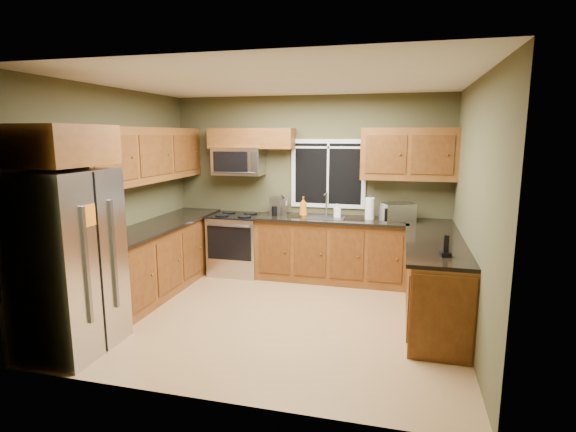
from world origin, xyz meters
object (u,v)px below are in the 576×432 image
at_px(coffee_maker, 276,207).
at_px(soap_bottle_b, 337,211).
at_px(range, 237,244).
at_px(soap_bottle_a, 303,207).
at_px(refrigerator, 69,262).
at_px(paper_towel_roll, 370,208).
at_px(kettle, 282,205).
at_px(microwave, 239,161).
at_px(toaster_oven, 397,212).
at_px(cordless_phone, 446,250).

xyz_separation_m(coffee_maker, soap_bottle_b, (0.91, 0.04, -0.03)).
relative_size(range, soap_bottle_a, 3.23).
xyz_separation_m(refrigerator, paper_towel_roll, (2.69, 2.83, 0.19)).
xyz_separation_m(kettle, paper_towel_roll, (1.33, -0.12, 0.02)).
bearing_deg(soap_bottle_a, kettle, 157.78).
relative_size(refrigerator, soap_bottle_b, 9.20).
height_order(refrigerator, microwave, microwave).
relative_size(toaster_oven, kettle, 1.73).
relative_size(soap_bottle_b, cordless_phone, 0.91).
relative_size(toaster_oven, soap_bottle_a, 1.76).
xyz_separation_m(toaster_oven, paper_towel_roll, (-0.38, 0.12, 0.02)).
xyz_separation_m(microwave, paper_towel_roll, (2.00, -0.08, -0.64)).
bearing_deg(kettle, toaster_oven, -8.07).
bearing_deg(soap_bottle_a, cordless_phone, -44.49).
height_order(paper_towel_roll, soap_bottle_b, paper_towel_roll).
xyz_separation_m(paper_towel_roll, soap_bottle_b, (-0.47, 0.03, -0.06)).
bearing_deg(cordless_phone, kettle, 138.43).
bearing_deg(refrigerator, soap_bottle_a, 58.35).
distance_m(soap_bottle_a, cordless_phone, 2.58).
height_order(coffee_maker, soap_bottle_a, soap_bottle_a).
bearing_deg(paper_towel_roll, range, -178.38).
xyz_separation_m(range, soap_bottle_b, (1.53, 0.08, 0.57)).
distance_m(soap_bottle_a, soap_bottle_b, 0.50).
distance_m(microwave, cordless_phone, 3.53).
bearing_deg(refrigerator, range, 76.03).
bearing_deg(coffee_maker, soap_bottle_b, 2.68).
xyz_separation_m(refrigerator, soap_bottle_b, (2.22, 2.85, 0.14)).
relative_size(refrigerator, cordless_phone, 8.35).
relative_size(microwave, soap_bottle_a, 2.62).
distance_m(paper_towel_roll, cordless_phone, 2.04).
bearing_deg(kettle, soap_bottle_a, -22.22).
height_order(microwave, kettle, microwave).
xyz_separation_m(range, soap_bottle_a, (1.04, 0.03, 0.62)).
relative_size(refrigerator, paper_towel_roll, 5.33).
bearing_deg(coffee_maker, paper_towel_roll, 0.60).
height_order(range, toaster_oven, toaster_oven).
distance_m(coffee_maker, soap_bottle_b, 0.92).
xyz_separation_m(coffee_maker, paper_towel_roll, (1.38, 0.01, 0.03)).
bearing_deg(soap_bottle_a, soap_bottle_b, 6.27).
relative_size(toaster_oven, cordless_phone, 2.38).
bearing_deg(microwave, refrigerator, -103.34).
xyz_separation_m(microwave, toaster_oven, (2.38, -0.20, -0.66)).
distance_m(range, cordless_phone, 3.42).
bearing_deg(microwave, soap_bottle_b, -1.93).
xyz_separation_m(microwave, soap_bottle_a, (1.04, -0.11, -0.64)).
bearing_deg(kettle, cordless_phone, -41.57).
xyz_separation_m(refrigerator, cordless_phone, (3.57, 0.99, 0.10)).
relative_size(soap_bottle_a, soap_bottle_b, 1.48).
relative_size(paper_towel_roll, cordless_phone, 1.57).
xyz_separation_m(range, cordless_phone, (2.88, -1.78, 0.54)).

